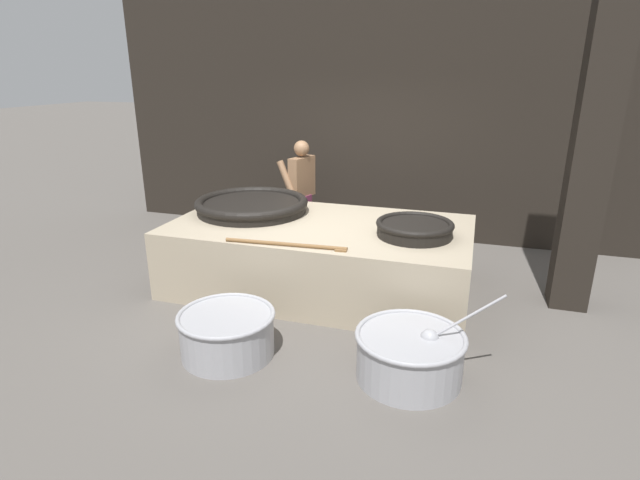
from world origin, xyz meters
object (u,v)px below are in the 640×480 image
giant_wok_near (252,205)px  cook (302,191)px  prep_bowl_vegetables (410,353)px  giant_wok_far (415,228)px  prep_bowl_meat (227,331)px

giant_wok_near → cook: 1.11m
giant_wok_near → prep_bowl_vegetables: (2.31, -1.84, -0.67)m
cook → prep_bowl_vegetables: 3.59m
cook → prep_bowl_vegetables: (2.01, -2.91, -0.63)m
giant_wok_near → cook: size_ratio=0.90×
giant_wok_far → cook: (-1.82, 1.43, -0.04)m
giant_wok_far → prep_bowl_meat: 2.29m
prep_bowl_meat → giant_wok_far: bearing=47.1°
giant_wok_near → giant_wok_far: bearing=-9.7°
giant_wok_near → prep_bowl_vegetables: bearing=-38.5°
cook → prep_bowl_meat: size_ratio=1.75×
prep_bowl_vegetables → prep_bowl_meat: bearing=-175.8°
giant_wok_far → cook: size_ratio=0.53×
giant_wok_near → prep_bowl_meat: giant_wok_near is taller
giant_wok_near → prep_bowl_vegetables: size_ratio=1.19×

